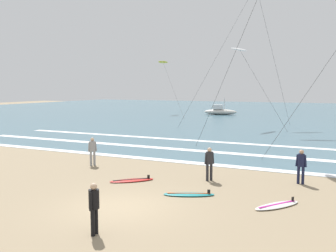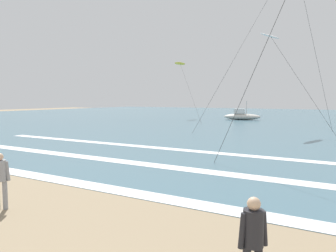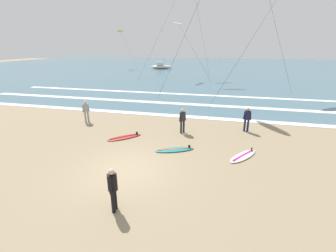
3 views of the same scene
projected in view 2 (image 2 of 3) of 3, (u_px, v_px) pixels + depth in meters
ocean_surface at (326, 119)px, 47.59m from camera, size 140.00×90.00×0.01m
wave_foam_shoreline at (196, 204)px, 9.36m from camera, size 36.31×0.78×0.01m
wave_foam_mid_break at (272, 180)px, 12.20m from camera, size 43.32×0.85×0.01m
wave_foam_outer_break at (289, 160)px, 16.20m from camera, size 43.05×0.77×0.01m
surfer_left_near at (253, 238)px, 4.95m from camera, size 0.43×0.42×1.60m
surfer_foreground_main at (0, 176)px, 8.87m from camera, size 0.42×0.43×1.60m
kite_white_far_left at (271, 36)px, 27.79m from camera, size 6.54×4.38×8.74m
kite_yellow_distant_high at (180, 64)px, 50.14m from camera, size 8.45×11.42×8.78m
offshore_boat at (242, 116)px, 46.35m from camera, size 5.45×2.82×2.70m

